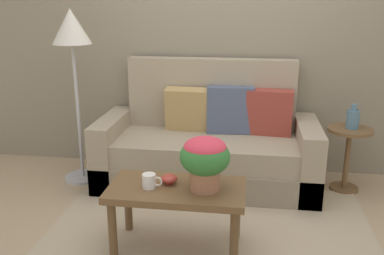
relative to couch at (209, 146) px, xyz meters
The scene contains 11 objects.
ground_plane 0.89m from the couch, 82.55° to the right, with size 14.00×14.00×0.00m, color tan.
wall_back 1.21m from the couch, 76.82° to the left, with size 6.40×0.12×2.94m, color gray.
area_rug 0.96m from the couch, 83.19° to the right, with size 2.43×1.61×0.01m, color tan.
couch is the anchor object (origin of this frame).
coffee_table 1.18m from the couch, 95.03° to the right, with size 0.93×0.49×0.47m.
side_table 1.25m from the couch, ahead, with size 0.39×0.39×0.59m.
floor_lamp 1.56m from the couch, behind, with size 0.35×0.35×1.61m.
potted_plant 1.24m from the couch, 85.74° to the right, with size 0.33×0.33×0.36m.
coffee_mug 1.25m from the couch, 103.04° to the right, with size 0.14×0.09×0.10m.
snack_bowl 1.15m from the couch, 98.34° to the right, with size 0.12×0.12×0.06m.
table_vase 1.31m from the couch, ahead, with size 0.11×0.11×0.22m.
Camera 1 is at (0.26, -2.93, 1.69)m, focal length 39.62 mm.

